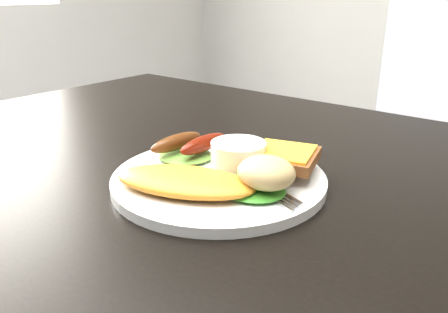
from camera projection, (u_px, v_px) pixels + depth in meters
name	position (u px, v px, depth m)	size (l,w,h in m)	color
dining_table	(229.00, 178.00, 0.59)	(1.20, 0.80, 0.04)	black
dining_chair	(408.00, 146.00, 1.55)	(0.43, 0.43, 0.05)	tan
plate	(219.00, 179.00, 0.53)	(0.26, 0.26, 0.01)	white
lettuce_left	(185.00, 156.00, 0.57)	(0.07, 0.07, 0.01)	olive
lettuce_right	(253.00, 189.00, 0.48)	(0.07, 0.07, 0.01)	#29921C
omelette	(185.00, 181.00, 0.48)	(0.16, 0.08, 0.02)	#FF9B33
sausage_a	(177.00, 142.00, 0.57)	(0.02, 0.09, 0.02)	#5B2F17
sausage_b	(204.00, 144.00, 0.57)	(0.02, 0.09, 0.02)	#6D1E05
ramekin	(238.00, 158.00, 0.53)	(0.07, 0.07, 0.04)	white
toast_a	(262.00, 158.00, 0.56)	(0.07, 0.07, 0.01)	olive
toast_b	(284.00, 157.00, 0.52)	(0.08, 0.08, 0.01)	brown
potato_salad	(266.00, 173.00, 0.47)	(0.06, 0.06, 0.03)	beige
fork	(190.00, 170.00, 0.53)	(0.18, 0.01, 0.00)	#ADAFB7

